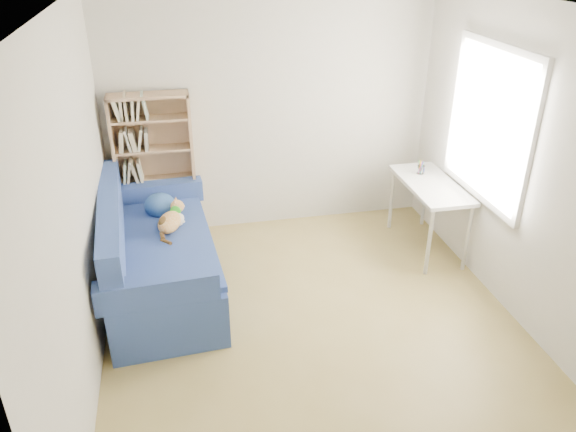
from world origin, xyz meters
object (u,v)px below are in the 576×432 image
object	(u,v)px
sofa	(155,257)
pen_cup	(421,169)
bookshelf	(157,175)
desk	(430,190)

from	to	relation	value
sofa	pen_cup	distance (m)	2.86
pen_cup	sofa	bearing A→B (deg)	-170.11
bookshelf	pen_cup	world-z (taller)	bookshelf
sofa	desk	xyz separation A→B (m)	(2.79, 0.23, 0.30)
bookshelf	desk	world-z (taller)	bookshelf
pen_cup	desk	bearing A→B (deg)	-88.55
bookshelf	desk	size ratio (longest dim) A/B	1.47
bookshelf	desk	bearing A→B (deg)	-16.20
desk	pen_cup	size ratio (longest dim) A/B	7.36
bookshelf	sofa	bearing A→B (deg)	-93.03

